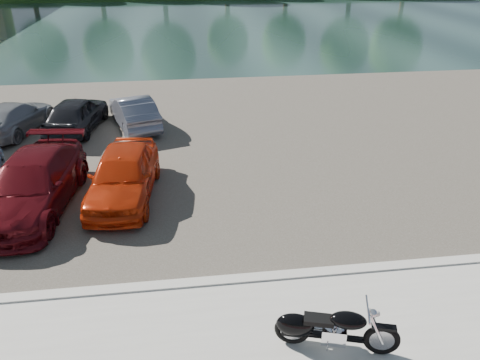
% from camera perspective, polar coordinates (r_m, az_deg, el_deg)
% --- Properties ---
extents(ground, '(200.00, 200.00, 0.00)m').
position_cam_1_polar(ground, '(9.65, 4.96, -19.59)').
color(ground, '#595447').
rests_on(ground, ground).
extents(kerb, '(60.00, 0.30, 0.14)m').
position_cam_1_polar(kerb, '(11.04, 2.79, -11.88)').
color(kerb, '#B7B5AD').
rests_on(kerb, ground).
extents(parking_lot, '(60.00, 18.00, 0.04)m').
position_cam_1_polar(parking_lot, '(18.86, -1.97, 5.28)').
color(parking_lot, '#444037').
rests_on(parking_lot, ground).
extents(river, '(120.00, 40.00, 0.00)m').
position_cam_1_polar(river, '(46.99, -5.68, 18.33)').
color(river, '#1A302C').
rests_on(river, ground).
extents(motorcycle, '(2.27, 0.99, 1.05)m').
position_cam_1_polar(motorcycle, '(9.30, 10.33, -17.35)').
color(motorcycle, black).
rests_on(motorcycle, promenade).
extents(car_3, '(2.66, 5.45, 1.53)m').
position_cam_1_polar(car_3, '(14.67, -23.99, -0.48)').
color(car_3, '#550C12').
rests_on(car_3, parking_lot).
extents(car_4, '(2.19, 4.60, 1.52)m').
position_cam_1_polar(car_4, '(14.41, -14.04, 0.68)').
color(car_4, red).
rests_on(car_4, parking_lot).
extents(car_7, '(2.78, 4.59, 1.24)m').
position_cam_1_polar(car_7, '(21.18, -25.84, 6.88)').
color(car_7, gray).
rests_on(car_7, parking_lot).
extents(car_8, '(2.33, 4.33, 1.40)m').
position_cam_1_polar(car_8, '(20.39, -19.33, 7.61)').
color(car_8, black).
rests_on(car_8, parking_lot).
extents(car_9, '(2.51, 4.22, 1.31)m').
position_cam_1_polar(car_9, '(20.17, -12.83, 8.14)').
color(car_9, slate).
rests_on(car_9, parking_lot).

